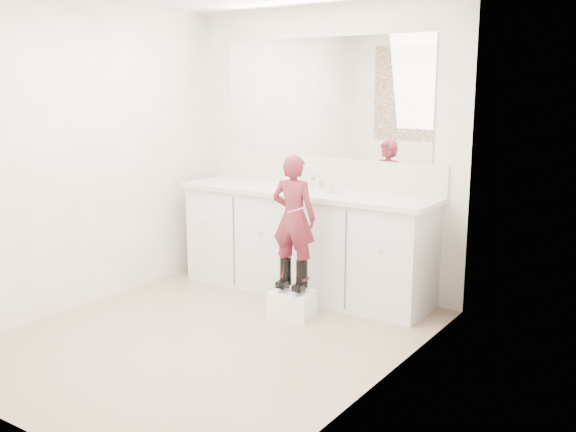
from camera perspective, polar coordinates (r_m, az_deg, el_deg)
The scene contains 16 objects.
floor at distance 4.65m, azimuth -6.87°, elevation -10.59°, with size 3.00×3.00×0.00m, color #886E59.
wall_back at distance 5.55m, azimuth 3.09°, elevation 5.87°, with size 2.60×2.60×0.00m, color beige.
wall_left at distance 5.29m, azimuth -17.91°, elevation 5.06°, with size 3.00×3.00×0.00m, color beige.
wall_right at distance 3.63m, azimuth 8.39°, elevation 2.80°, with size 3.00×3.00×0.00m, color beige.
vanity_cabinet at distance 5.45m, azimuth 1.50°, elevation -2.49°, with size 2.20×0.55×0.85m, color silver.
countertop at distance 5.35m, azimuth 1.44°, elevation 2.11°, with size 2.28×0.58×0.04m, color beige.
backsplash at distance 5.56m, azimuth 2.99°, elevation 3.96°, with size 2.28×0.03×0.25m, color beige.
mirror at distance 5.52m, azimuth 3.07°, elevation 10.41°, with size 2.00×0.02×1.00m, color white.
faucet at distance 5.48m, azimuth 2.38°, elevation 3.06°, with size 0.08×0.08×0.10m, color silver.
cup at distance 5.22m, azimuth 3.82°, elevation 2.58°, with size 0.10×0.10×0.09m, color beige.
soap_bottle at distance 5.51m, azimuth 0.26°, elevation 3.51°, with size 0.08×0.08×0.18m, color white.
step_stool at distance 4.97m, azimuth 0.37°, elevation -7.80°, with size 0.31×0.26×0.20m, color white.
boot_left at distance 4.96m, azimuth -0.22°, elevation -5.09°, with size 0.09×0.17×0.26m, color black, non-canonical shape.
boot_right at distance 4.88m, azimuth 1.24°, elevation -5.37°, with size 0.09×0.17×0.26m, color black, non-canonical shape.
toddler at distance 4.81m, azimuth 0.52°, elevation -0.12°, with size 0.35×0.23×0.95m, color #A53343.
toothbrush at distance 4.69m, azimuth 0.68°, elevation 0.51°, with size 0.01×0.01×0.14m, color #DB5599.
Camera 1 is at (2.86, -3.23, 1.74)m, focal length 40.00 mm.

